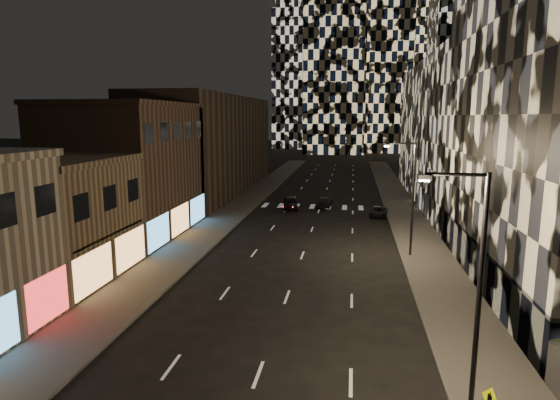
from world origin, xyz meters
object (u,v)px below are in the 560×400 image
(streetlight_near, at_px, (474,275))
(streetlight_far, at_px, (410,191))
(car_dark_midlane, at_px, (290,203))
(car_dark_oncoming, at_px, (324,202))
(car_dark_rightlane, at_px, (379,212))

(streetlight_near, relative_size, streetlight_far, 1.00)
(streetlight_near, height_order, car_dark_midlane, streetlight_near)
(car_dark_oncoming, bearing_deg, car_dark_rightlane, 147.53)
(streetlight_far, bearing_deg, car_dark_rightlane, 95.51)
(streetlight_far, bearing_deg, streetlight_near, -90.00)
(streetlight_far, height_order, car_dark_rightlane, streetlight_far)
(streetlight_near, height_order, streetlight_far, same)
(streetlight_near, xyz_separation_m, car_dark_oncoming, (-7.85, 40.02, -4.73))
(streetlight_near, bearing_deg, car_dark_oncoming, 101.11)
(car_dark_midlane, height_order, car_dark_rightlane, car_dark_midlane)
(streetlight_far, height_order, car_dark_oncoming, streetlight_far)
(streetlight_near, bearing_deg, car_dark_midlane, 107.33)
(streetlight_near, distance_m, car_dark_oncoming, 41.05)
(car_dark_oncoming, bearing_deg, car_dark_midlane, 31.74)
(streetlight_near, bearing_deg, car_dark_rightlane, 92.38)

